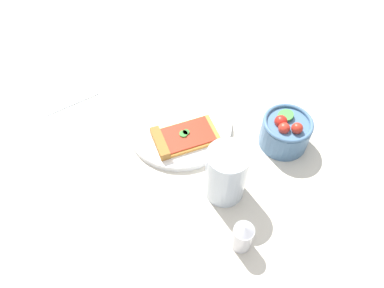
{
  "coord_description": "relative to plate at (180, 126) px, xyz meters",
  "views": [
    {
      "loc": [
        -0.42,
        0.34,
        0.62
      ],
      "look_at": [
        -0.1,
        0.04,
        0.03
      ],
      "focal_mm": 34.03,
      "sensor_mm": 36.0,
      "label": 1
    }
  ],
  "objects": [
    {
      "name": "ground_plane",
      "position": [
        0.03,
        -0.02,
        -0.01
      ],
      "size": [
        2.4,
        2.4,
        0.0
      ],
      "primitive_type": "plane",
      "color": "beige",
      "rests_on": "ground"
    },
    {
      "name": "plate",
      "position": [
        0.0,
        0.0,
        0.0
      ],
      "size": [
        0.23,
        0.23,
        0.01
      ],
      "primitive_type": "cylinder",
      "color": "white",
      "rests_on": "ground_plane"
    },
    {
      "name": "pepper_shaker",
      "position": [
        -0.27,
        0.1,
        0.03
      ],
      "size": [
        0.04,
        0.04,
        0.07
      ],
      "color": "silver",
      "rests_on": "ground_plane"
    },
    {
      "name": "paper_napkin",
      "position": [
        0.29,
        0.12,
        -0.01
      ],
      "size": [
        0.16,
        0.15,
        0.0
      ],
      "primitive_type": "cube",
      "rotation": [
        0.0,
        0.0,
        -0.17
      ],
      "color": "white",
      "rests_on": "ground_plane"
    },
    {
      "name": "pizza_slice_main",
      "position": [
        -0.03,
        0.03,
        0.01
      ],
      "size": [
        0.12,
        0.15,
        0.02
      ],
      "color": "gold",
      "rests_on": "plate"
    },
    {
      "name": "soda_glass",
      "position": [
        -0.17,
        0.04,
        0.05
      ],
      "size": [
        0.08,
        0.08,
        0.12
      ],
      "color": "silver",
      "rests_on": "ground_plane"
    },
    {
      "name": "salad_bowl",
      "position": [
        -0.18,
        -0.13,
        0.03
      ],
      "size": [
        0.1,
        0.1,
        0.08
      ],
      "color": "#4C7299",
      "rests_on": "ground_plane"
    }
  ]
}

